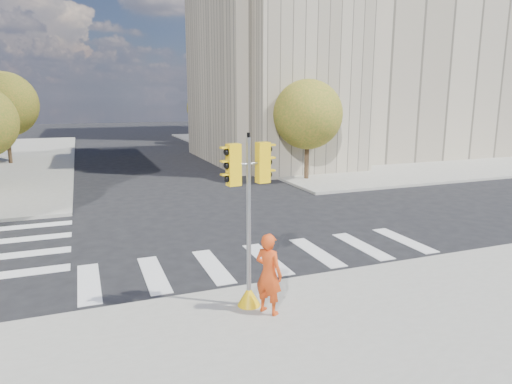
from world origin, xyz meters
The scene contains 12 objects.
ground centered at (0.00, 0.00, 0.00)m, with size 160.00×160.00×0.00m, color black.
sidewalk_far_right centered at (20.00, 26.00, 0.07)m, with size 28.00×40.00×0.15m, color gray.
civic_building centered at (15.59, 19.12, 7.26)m, with size 26.00×16.00×19.39m.
office_tower centered at (22.00, 42.00, 15.00)m, with size 20.00×18.00×30.00m, color #9EA0A3.
tree_lw_far centered at (-10.50, 24.00, 4.54)m, with size 4.80×4.80×6.95m.
tree_re_near centered at (7.50, 10.00, 4.05)m, with size 4.20×4.20×6.16m.
tree_re_mid centered at (7.50, 22.00, 4.35)m, with size 4.60×4.60×6.66m.
tree_re_far centered at (7.50, 34.00, 3.87)m, with size 4.00×4.00×5.88m.
lamp_near centered at (8.00, 14.00, 4.58)m, with size 0.35×0.18×8.11m.
lamp_far centered at (8.00, 28.00, 4.58)m, with size 0.35×0.18×8.11m.
traffic_signal centered at (-1.88, -5.18, 1.91)m, with size 1.08×0.56×4.19m.
photographer centered at (-1.58, -5.71, 1.12)m, with size 0.71×0.46×1.94m, color #CB3F13.
Camera 1 is at (-5.43, -14.87, 5.15)m, focal length 32.00 mm.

